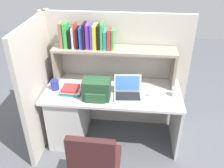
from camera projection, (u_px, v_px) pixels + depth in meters
name	position (u px, v px, depth m)	size (l,w,h in m)	color
ground_plane	(112.00, 137.00, 3.26)	(8.00, 8.00, 0.00)	#595B60
desk	(82.00, 111.00, 3.09)	(1.60, 0.70, 0.73)	silver
cubicle_partition_rear	(115.00, 72.00, 3.20)	(1.84, 0.05, 1.55)	#BCB5A8
cubicle_partition_left	(40.00, 86.00, 2.90)	(0.05, 1.06, 1.55)	#BCB5A8
overhead_hutch	(114.00, 56.00, 2.89)	(1.44, 0.28, 0.45)	gray
reference_books_on_shelf	(87.00, 37.00, 2.80)	(0.61, 0.19, 0.29)	olive
laptop	(128.00, 92.00, 2.78)	(0.33, 0.29, 0.22)	#B7BABF
backpack	(97.00, 89.00, 2.71)	(0.30, 0.23, 0.22)	#264C2D
computer_mouse	(150.00, 94.00, 2.81)	(0.06, 0.10, 0.03)	silver
paper_cup	(175.00, 92.00, 2.77)	(0.08, 0.08, 0.11)	white
snack_canister	(55.00, 85.00, 2.89)	(0.10, 0.10, 0.12)	navy
desk_book_stack	(71.00, 90.00, 2.82)	(0.23, 0.18, 0.09)	teal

